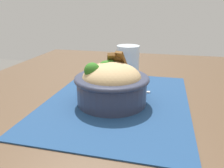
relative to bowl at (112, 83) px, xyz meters
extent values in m
cube|color=#4C3826|center=(0.03, 0.00, -0.07)|extent=(1.27, 0.99, 0.03)
cylinder|color=#412F20|center=(0.61, -0.43, -0.42)|extent=(0.04, 0.04, 0.68)
cylinder|color=#412F20|center=(0.61, 0.43, -0.42)|extent=(0.04, 0.04, 0.68)
cube|color=navy|center=(0.02, -0.01, -0.05)|extent=(0.47, 0.36, 0.00)
cylinder|color=#2D3347|center=(0.00, 0.00, -0.02)|extent=(0.17, 0.17, 0.07)
torus|color=#2D3347|center=(0.00, 0.00, 0.01)|extent=(0.19, 0.19, 0.01)
ellipsoid|color=tan|center=(0.00, 0.00, 0.01)|extent=(0.16, 0.16, 0.08)
sphere|color=#2B671D|center=(0.03, 0.01, 0.04)|extent=(0.04, 0.04, 0.04)
sphere|color=#2B671D|center=(-0.02, 0.04, 0.04)|extent=(0.04, 0.04, 0.04)
sphere|color=#2B671D|center=(0.01, 0.02, 0.04)|extent=(0.04, 0.04, 0.04)
cylinder|color=orange|center=(-0.03, 0.02, 0.03)|extent=(0.01, 0.03, 0.01)
cube|color=brown|center=(0.04, -0.02, 0.05)|extent=(0.05, 0.03, 0.06)
cube|color=brown|center=(0.04, -0.01, 0.04)|extent=(0.04, 0.02, 0.04)
cube|color=brown|center=(0.05, 0.00, 0.05)|extent=(0.04, 0.02, 0.05)
cube|color=brown|center=(0.04, 0.01, 0.05)|extent=(0.05, 0.03, 0.05)
cube|color=silver|center=(0.09, -0.06, -0.05)|extent=(0.02, 0.07, 0.00)
cube|color=silver|center=(0.08, -0.01, -0.05)|extent=(0.01, 0.01, 0.00)
cube|color=silver|center=(0.08, 0.00, -0.05)|extent=(0.02, 0.03, 0.00)
cube|color=silver|center=(0.09, 0.03, -0.05)|extent=(0.00, 0.02, 0.00)
cube|color=silver|center=(0.08, 0.03, -0.05)|extent=(0.00, 0.02, 0.00)
cube|color=silver|center=(0.07, 0.03, -0.05)|extent=(0.00, 0.02, 0.00)
cube|color=silver|center=(0.07, 0.03, -0.05)|extent=(0.00, 0.02, 0.00)
cylinder|color=silver|center=(0.25, 0.00, 0.00)|extent=(0.08, 0.08, 0.11)
cylinder|color=silver|center=(0.25, 0.00, -0.03)|extent=(0.07, 0.07, 0.05)
camera|label=1|loc=(-0.51, -0.12, 0.18)|focal=35.52mm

